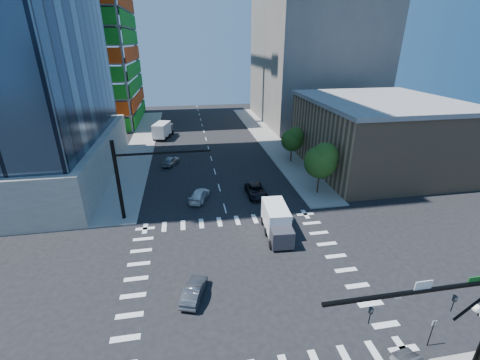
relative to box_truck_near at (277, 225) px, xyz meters
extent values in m
plane|color=black|center=(-4.52, -5.29, -1.31)|extent=(160.00, 160.00, 0.00)
cube|color=silver|center=(-4.52, -5.29, -1.30)|extent=(20.00, 20.00, 0.01)
cube|color=gray|center=(7.98, 34.71, -1.23)|extent=(5.00, 60.00, 0.15)
cube|color=gray|center=(-17.02, 34.71, -1.23)|extent=(5.00, 60.00, 0.15)
cube|color=#18861D|center=(-19.42, 56.71, 23.19)|extent=(0.12, 24.00, 49.00)
cube|color=#CC3C0C|center=(-32.02, 44.11, 23.19)|extent=(24.00, 0.12, 49.00)
cube|color=#957657|center=(20.48, 16.71, 3.69)|extent=(20.00, 22.00, 10.00)
cube|color=slate|center=(20.48, 16.71, 8.99)|extent=(20.50, 22.50, 0.60)
cube|color=slate|center=(22.48, 49.71, 12.69)|extent=(24.00, 30.00, 28.00)
cylinder|color=black|center=(1.98, -16.79, 6.24)|extent=(10.00, 0.24, 0.24)
imported|color=black|center=(3.98, -16.79, 5.14)|extent=(0.16, 0.20, 1.00)
imported|color=black|center=(-0.52, -16.79, 5.14)|extent=(0.16, 0.20, 1.00)
cube|color=white|center=(1.98, -16.79, 6.59)|extent=(0.90, 0.04, 0.50)
cube|color=#0D5D1A|center=(4.98, -16.79, 6.54)|extent=(1.10, 0.04, 0.28)
sphere|color=white|center=(5.88, -16.54, 4.24)|extent=(0.44, 0.44, 0.44)
cylinder|color=black|center=(-16.02, 6.21, 3.34)|extent=(0.40, 0.40, 9.00)
cylinder|color=black|center=(-11.02, 6.21, 6.24)|extent=(10.00, 0.24, 0.24)
imported|color=black|center=(-10.02, 6.21, 5.14)|extent=(0.16, 0.20, 1.00)
cylinder|color=#382316|center=(7.98, 8.71, -0.02)|extent=(0.20, 0.20, 2.27)
sphere|color=#1C4312|center=(7.98, 8.71, 3.07)|extent=(4.16, 4.16, 4.16)
sphere|color=#396923|center=(8.38, 8.41, 4.04)|extent=(3.25, 3.25, 3.25)
cylinder|color=#382316|center=(8.28, 20.71, -0.19)|extent=(0.20, 0.20, 1.92)
sphere|color=#1C4312|center=(8.28, 20.71, 2.42)|extent=(3.52, 3.52, 3.52)
sphere|color=#396923|center=(8.68, 20.41, 3.24)|extent=(2.75, 2.75, 2.75)
cylinder|color=black|center=(6.18, -14.29, -0.21)|extent=(0.06, 0.06, 2.20)
cube|color=silver|center=(6.18, -14.29, 0.69)|extent=(0.30, 0.03, 0.40)
imported|color=black|center=(-0.08, 9.52, -0.63)|extent=(2.30, 4.90, 1.36)
imported|color=silver|center=(-7.36, 9.55, -0.66)|extent=(3.23, 4.83, 1.30)
imported|color=gray|center=(-11.18, 22.79, -0.61)|extent=(3.18, 4.40, 1.39)
imported|color=#515256|center=(-8.74, -7.21, -0.69)|extent=(2.42, 3.94, 1.23)
cube|color=white|center=(0.00, 0.00, 0.45)|extent=(2.50, 4.74, 2.40)
cube|color=#3E3E45|center=(0.00, 0.00, -0.15)|extent=(2.22, 1.79, 1.75)
cube|color=silver|center=(-12.98, 39.36, 0.62)|extent=(3.67, 5.52, 2.63)
cube|color=#3E3E45|center=(-12.98, 39.36, -0.04)|extent=(2.72, 2.37, 1.92)
camera|label=1|loc=(-8.56, -26.95, 17.15)|focal=24.00mm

